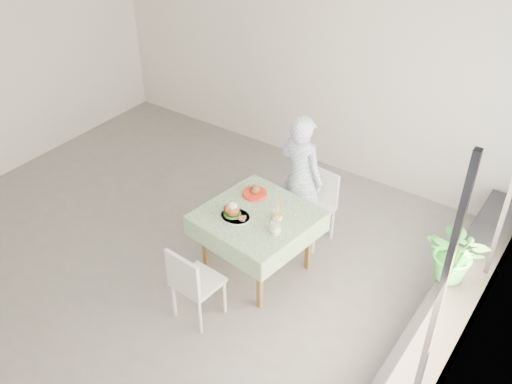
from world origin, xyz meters
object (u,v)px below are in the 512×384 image
Objects in this scene: diner at (301,177)px; potted_plant at (457,252)px; chair_far at (312,220)px; chair_near at (198,295)px; main_dish at (234,212)px; cafe_table at (257,236)px; juice_cup_orange at (277,216)px.

diner is 1.85m from potted_plant.
chair_far is 1.66m from chair_near.
cafe_table is at bearing 45.81° from main_dish.
juice_cup_orange reaches higher than main_dish.
chair_near is 1.73m from diner.
cafe_table is 1.94m from potted_plant.
chair_near is 0.56× the size of diner.
juice_cup_orange reaches higher than chair_near.
chair_far is at bearing 79.61° from chair_near.
main_dish reaches higher than chair_near.
juice_cup_orange is (0.23, 0.02, 0.34)m from cafe_table.
juice_cup_orange is (0.21, -0.79, 0.05)m from diner.
chair_near is at bearing -96.12° from cafe_table.
diner is at bearing 104.93° from juice_cup_orange.
juice_cup_orange is at bearing 4.12° from cafe_table.
chair_far is 3.15× the size of juice_cup_orange.
chair_near is 1.08m from juice_cup_orange.
main_dish is 2.11m from potted_plant.
cafe_table is 3.66× the size of main_dish.
cafe_table is 4.33× the size of juice_cup_orange.
chair_near is at bearing 92.28° from diner.
cafe_table is 0.78× the size of diner.
main_dish is 0.44m from juice_cup_orange.
juice_cup_orange is at bearing 111.03° from diner.
diner reaches higher than potted_plant.
diner reaches higher than main_dish.
diner reaches higher than juice_cup_orange.
juice_cup_orange is (0.02, -0.76, 0.54)m from chair_far.
potted_plant is (1.63, -0.28, 0.54)m from chair_far.
diner is at bearing 88.65° from cafe_table.
main_dish is (-0.17, -0.17, 0.34)m from cafe_table.
diner is 4.71× the size of main_dish.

